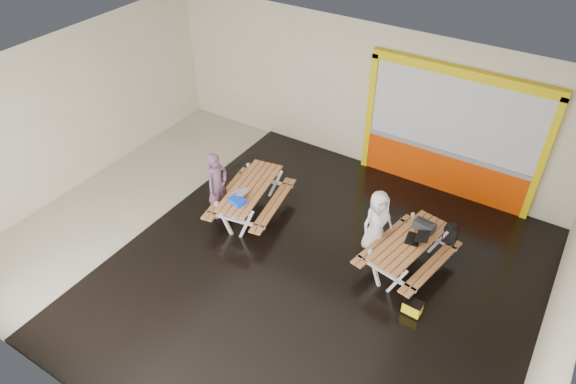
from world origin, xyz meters
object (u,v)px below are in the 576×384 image
Objects in this scene: person_left at (217,185)px; laptop_left at (240,193)px; laptop_right at (417,238)px; blue_pouch at (237,201)px; backpack at (451,233)px; fluke_bag at (412,308)px; picnic_table_left at (250,194)px; picnic_table_right at (408,248)px; dark_case at (376,251)px; person_right at (377,222)px; toolbox at (424,226)px.

person_left reaches higher than laptop_left.
person_left reaches higher than laptop_right.
laptop_left is 1.12× the size of blue_pouch.
laptop_left is at bearing -162.34° from backpack.
picnic_table_left is at bearing 169.60° from fluke_bag.
backpack is 1.21× the size of fluke_bag.
laptop_left reaches higher than backpack.
picnic_table_right is 1.36× the size of person_left.
laptop_left is 0.24m from blue_pouch.
person_left is at bearing -171.43° from picnic_table_right.
backpack reaches higher than dark_case.
person_left is 3.36m from person_right.
picnic_table_right is at bearing -103.13° from toolbox.
backpack is (3.97, 0.93, 0.09)m from picnic_table_left.
blue_pouch reaches higher than picnic_table_right.
backpack is 1.02× the size of dark_case.
blue_pouch is at bearing -159.03° from backpack.
picnic_table_left is 5.20× the size of dark_case.
laptop_right is (3.51, 0.33, 0.21)m from picnic_table_left.
picnic_table_right is at bearing 9.70° from laptop_left.
person_left is at bearing 163.02° from blue_pouch.
picnic_table_left is at bearing 89.10° from laptop_left.
fluke_bag is at bearing -68.01° from laptop_right.
picnic_table_left reaches higher than fluke_bag.
backpack is (0.55, 0.68, 0.11)m from picnic_table_right.
fluke_bag is (1.15, -1.01, 0.06)m from dark_case.
person_left is at bearing -170.51° from laptop_right.
laptop_left is at bearing -163.82° from toolbox.
backpack reaches higher than picnic_table_left.
laptop_right is 0.77m from backpack.
dark_case is (-0.72, -0.04, -0.68)m from laptop_right.
person_right is 3.71× the size of laptop_left.
laptop_right is at bearing -91.60° from toolbox.
laptop_left is 1.06× the size of fluke_bag.
laptop_left is 0.87× the size of backpack.
person_right is 3.04× the size of laptop_right.
blue_pouch is at bearing -162.61° from dark_case.
person_left is at bearing -148.07° from picnic_table_left.
picnic_table_right is 0.26m from laptop_right.
laptop_left reaches higher than dark_case.
backpack is at bearing 13.12° from picnic_table_left.
person_left is 3.40× the size of laptop_right.
fluke_bag is at bearing -73.61° from toolbox.
blue_pouch reaches higher than fluke_bag.
picnic_table_left is 5.86× the size of laptop_left.
fluke_bag is at bearing -10.40° from picnic_table_left.
picnic_table_left is at bearing -169.02° from toolbox.
laptop_right is 1.06× the size of backpack.
blue_pouch is 2.91m from dark_case.
laptop_left is at bearing -84.80° from person_left.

